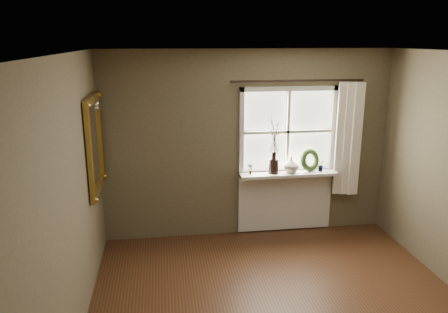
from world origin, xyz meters
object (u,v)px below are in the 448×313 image
cream_vase (291,164)px  dark_jug (274,166)px  gilt_mirror (95,144)px

cream_vase → dark_jug: bearing=180.0°
dark_jug → cream_vase: bearing=0.0°
dark_jug → cream_vase: cream_vase is taller
cream_vase → gilt_mirror: bearing=-170.2°
gilt_mirror → dark_jug: bearing=10.8°
gilt_mirror → cream_vase: bearing=9.8°
cream_vase → gilt_mirror: (-2.55, -0.44, 0.48)m
dark_jug → cream_vase: 0.25m
dark_jug → gilt_mirror: size_ratio=0.18×
cream_vase → gilt_mirror: 2.63m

